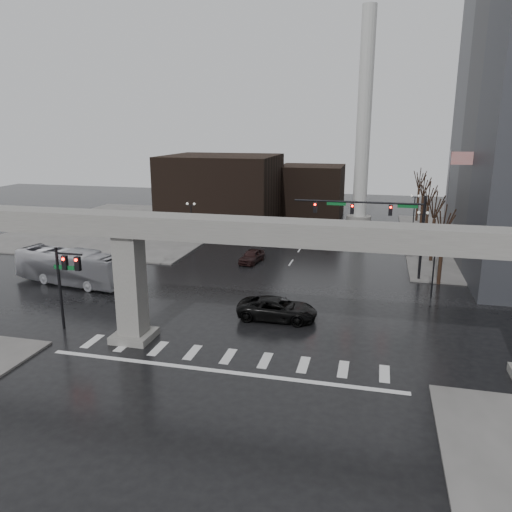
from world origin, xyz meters
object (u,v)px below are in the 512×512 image
object	(u,v)px
signal_mast_arm	(381,218)
pickup_truck	(277,309)
city_bus	(71,267)
far_car	(252,256)

from	to	relation	value
signal_mast_arm	pickup_truck	size ratio (longest dim) A/B	2.03
pickup_truck	city_bus	size ratio (longest dim) A/B	0.52
pickup_truck	far_car	size ratio (longest dim) A/B	1.43
signal_mast_arm	city_bus	size ratio (longest dim) A/B	1.05
city_bus	signal_mast_arm	bearing A→B (deg)	-60.97
signal_mast_arm	far_car	size ratio (longest dim) A/B	2.91
signal_mast_arm	pickup_truck	distance (m)	15.60
far_car	signal_mast_arm	bearing A→B (deg)	-0.97
signal_mast_arm	far_car	xyz separation A→B (m)	(-13.07, 2.23, -5.12)
signal_mast_arm	far_car	world-z (taller)	signal_mast_arm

